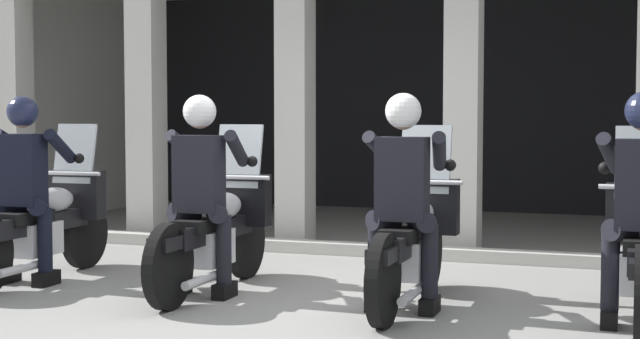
% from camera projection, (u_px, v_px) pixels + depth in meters
% --- Properties ---
extents(ground_plane, '(80.00, 80.00, 0.00)m').
position_uv_depth(ground_plane, '(404.00, 245.00, 10.03)').
color(ground_plane, gray).
extents(station_building, '(10.35, 4.83, 3.47)m').
position_uv_depth(station_building, '(427.00, 57.00, 11.92)').
color(station_building, black).
rests_on(station_building, ground).
extents(kerb_strip, '(9.85, 0.24, 0.12)m').
position_uv_depth(kerb_strip, '(363.00, 249.00, 9.31)').
color(kerb_strip, '#B7B5AD').
rests_on(kerb_strip, ground).
extents(motorcycle_far_left, '(0.62, 2.04, 1.35)m').
position_uv_depth(motorcycle_far_left, '(47.00, 222.00, 7.96)').
color(motorcycle_far_left, black).
rests_on(motorcycle_far_left, ground).
extents(police_officer_far_left, '(0.63, 0.61, 1.58)m').
position_uv_depth(police_officer_far_left, '(25.00, 173.00, 7.67)').
color(police_officer_far_left, black).
rests_on(police_officer_far_left, ground).
extents(motorcycle_center_left, '(0.62, 2.04, 1.35)m').
position_uv_depth(motorcycle_center_left, '(217.00, 229.00, 7.44)').
color(motorcycle_center_left, black).
rests_on(motorcycle_center_left, ground).
extents(police_officer_center_left, '(0.63, 0.61, 1.58)m').
position_uv_depth(police_officer_center_left, '(201.00, 178.00, 7.15)').
color(police_officer_center_left, black).
rests_on(police_officer_center_left, ground).
extents(motorcycle_center_right, '(0.62, 2.04, 1.35)m').
position_uv_depth(motorcycle_center_right, '(412.00, 238.00, 6.88)').
color(motorcycle_center_right, black).
rests_on(motorcycle_center_right, ground).
extents(police_officer_center_right, '(0.63, 0.61, 1.58)m').
position_uv_depth(police_officer_center_right, '(403.00, 183.00, 6.59)').
color(police_officer_center_right, black).
rests_on(police_officer_center_right, ground).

